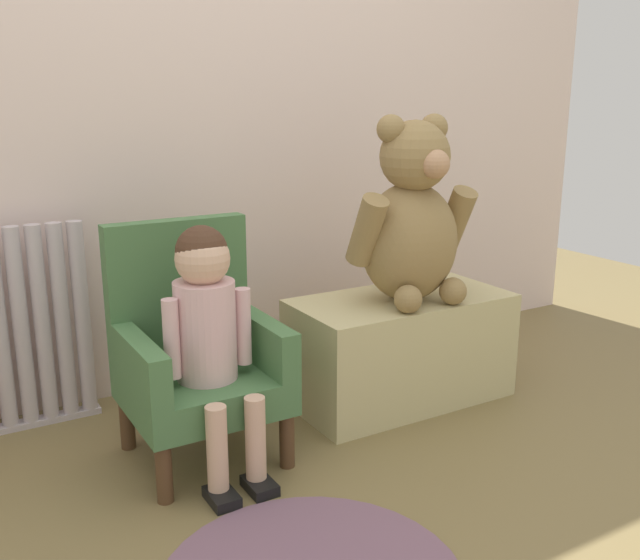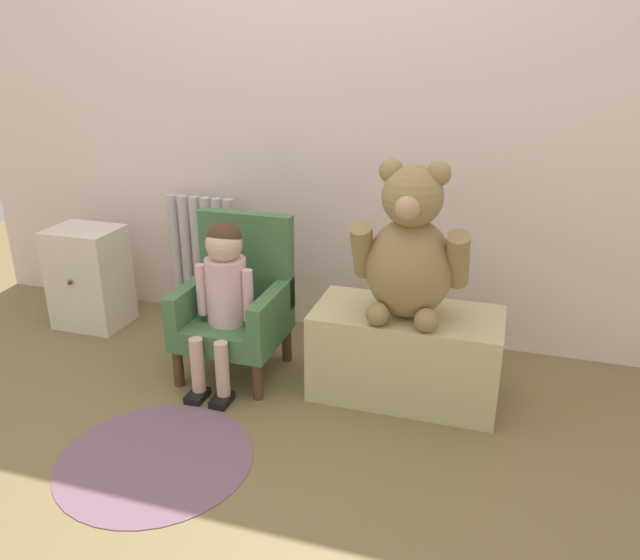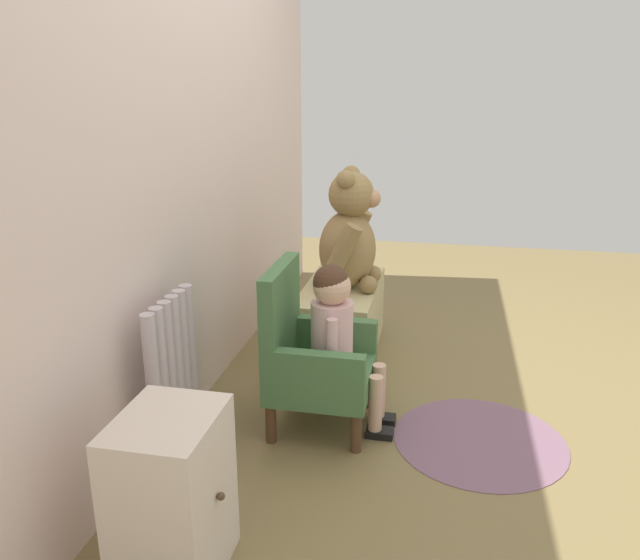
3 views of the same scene
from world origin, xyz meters
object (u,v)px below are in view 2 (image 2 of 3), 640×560
radiator (204,260)px  low_bench (406,353)px  small_dresser (90,277)px  child_figure (224,282)px  large_teddy_bear (410,251)px  child_armchair (237,303)px  floor_rug (156,459)px

radiator → low_bench: bearing=-20.9°
small_dresser → child_figure: (0.90, -0.31, 0.20)m
radiator → large_teddy_bear: large_teddy_bear is taller
small_dresser → large_teddy_bear: (1.65, -0.24, 0.38)m
radiator → child_figure: size_ratio=0.93×
radiator → child_armchair: size_ratio=0.95×
child_figure → low_bench: 0.80m
child_armchair → child_figure: 0.18m
child_figure → large_teddy_bear: (0.74, 0.07, 0.19)m
radiator → low_bench: radiator is taller
child_figure → radiator: bearing=125.1°
small_dresser → large_teddy_bear: 1.71m
radiator → small_dresser: radiator is taller
large_teddy_bear → floor_rug: large_teddy_bear is taller
low_bench → large_teddy_bear: size_ratio=1.23×
radiator → floor_rug: radiator is taller
radiator → low_bench: size_ratio=0.87×
small_dresser → child_figure: size_ratio=0.73×
radiator → floor_rug: (0.37, -1.12, -0.32)m
small_dresser → child_figure: 0.98m
large_teddy_bear → child_armchair: bearing=176.9°
child_figure → low_bench: bearing=8.5°
child_armchair → large_teddy_bear: large_teddy_bear is taller
low_bench → large_teddy_bear: bearing=-89.6°
low_bench → floor_rug: 1.04m
radiator → low_bench: 1.21m
child_armchair → child_figure: child_figure is taller
child_figure → floor_rug: 0.74m
child_armchair → floor_rug: child_armchair is taller
low_bench → child_armchair: bearing=179.8°
radiator → small_dresser: 0.58m
small_dresser → large_teddy_bear: size_ratio=0.84×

